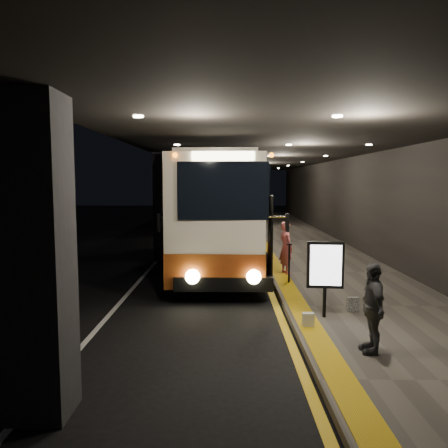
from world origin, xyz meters
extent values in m
plane|color=black|center=(0.00, 0.00, 0.00)|extent=(90.00, 90.00, 0.00)
cube|color=silver|center=(-1.80, 5.00, 0.01)|extent=(0.12, 50.00, 0.01)
cube|color=gold|center=(2.35, 5.00, 0.01)|extent=(0.18, 50.00, 0.01)
cube|color=#514C44|center=(4.75, 5.00, 0.07)|extent=(4.50, 50.00, 0.15)
cube|color=gold|center=(2.85, 5.00, 0.16)|extent=(0.50, 50.00, 0.01)
cube|color=black|center=(7.00, 5.00, 3.00)|extent=(0.10, 50.00, 6.00)
cube|color=black|center=(-1.50, -8.00, 2.20)|extent=(0.80, 0.80, 4.40)
cube|color=black|center=(-1.50, 4.00, 2.20)|extent=(0.80, 0.80, 4.40)
cube|color=black|center=(-1.50, 16.00, 2.20)|extent=(0.80, 0.80, 4.40)
cube|color=black|center=(2.50, 5.00, 4.60)|extent=(9.00, 50.00, 0.40)
cube|color=beige|center=(0.97, 3.61, 2.21)|extent=(3.08, 12.73, 3.58)
cube|color=#8E4D14|center=(0.97, 3.61, 0.90)|extent=(3.11, 12.75, 0.95)
cube|color=black|center=(0.97, -2.75, 3.00)|extent=(2.32, 0.14, 1.48)
cube|color=black|center=(0.97, -2.67, 0.58)|extent=(2.59, 0.34, 0.37)
cylinder|color=black|center=(-0.23, -0.40, 0.53)|extent=(0.30, 1.05, 1.05)
cylinder|color=black|center=(2.16, -0.40, 0.53)|extent=(0.30, 1.05, 1.05)
cylinder|color=black|center=(-0.23, 7.82, 0.53)|extent=(0.30, 1.05, 1.05)
cylinder|color=black|center=(2.16, 7.82, 0.53)|extent=(0.30, 1.05, 1.05)
sphere|color=#FFEAA5|center=(0.18, -2.76, 0.79)|extent=(0.38, 0.38, 0.38)
sphere|color=#FFEAA5|center=(1.76, -2.76, 0.79)|extent=(0.38, 0.38, 0.38)
cube|color=#FFF2BF|center=(0.97, -2.76, 3.88)|extent=(1.58, 0.11, 0.23)
cube|color=beige|center=(1.03, 19.64, 2.11)|extent=(3.17, 12.20, 3.42)
cube|color=#8E4D14|center=(1.03, 19.64, 0.86)|extent=(3.19, 12.22, 0.91)
cube|color=black|center=(1.03, 13.57, 2.87)|extent=(2.22, 0.18, 1.41)
cube|color=black|center=(1.03, 13.65, 0.55)|extent=(2.48, 0.38, 0.35)
cylinder|color=black|center=(-0.11, 15.81, 0.50)|extent=(0.28, 1.01, 1.01)
cylinder|color=black|center=(2.17, 15.81, 0.50)|extent=(0.28, 1.01, 1.01)
cylinder|color=black|center=(-0.11, 23.66, 0.50)|extent=(0.28, 1.01, 1.01)
cylinder|color=black|center=(2.17, 23.66, 0.50)|extent=(0.28, 1.01, 1.01)
cube|color=beige|center=(1.07, 32.81, 1.97)|extent=(2.74, 11.34, 3.19)
cube|color=#8E4D14|center=(1.07, 32.81, 0.80)|extent=(2.76, 11.36, 0.85)
cube|color=black|center=(1.07, 27.15, 2.68)|extent=(2.07, 0.13, 1.31)
cube|color=black|center=(1.07, 27.23, 0.52)|extent=(2.31, 0.33, 0.33)
cylinder|color=black|center=(0.02, 29.24, 0.47)|extent=(0.26, 0.94, 0.94)
cylinder|color=black|center=(2.13, 29.24, 0.47)|extent=(0.26, 0.94, 0.94)
cylinder|color=black|center=(0.02, 36.57, 0.47)|extent=(0.26, 0.94, 0.94)
cylinder|color=black|center=(2.13, 36.57, 0.47)|extent=(0.26, 0.94, 0.94)
imported|color=#CB5F62|center=(3.05, 0.65, 1.03)|extent=(0.63, 0.75, 1.77)
imported|color=#444448|center=(3.69, -6.13, 0.98)|extent=(0.52, 0.98, 1.66)
cube|color=black|center=(4.08, -3.59, 0.32)|extent=(0.28, 0.15, 0.33)
cube|color=#BBB8AF|center=(2.80, -4.75, 0.30)|extent=(0.24, 0.15, 0.30)
cylinder|color=black|center=(3.29, -4.07, 0.49)|extent=(0.08, 0.08, 0.68)
cube|color=black|center=(3.29, -4.07, 1.36)|extent=(0.83, 0.18, 1.06)
cube|color=white|center=(3.29, -4.13, 1.36)|extent=(0.70, 0.09, 0.92)
cylinder|color=black|center=(2.96, -0.70, 0.74)|extent=(0.05, 0.05, 1.19)
camera|label=1|loc=(1.06, -13.81, 3.24)|focal=35.00mm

